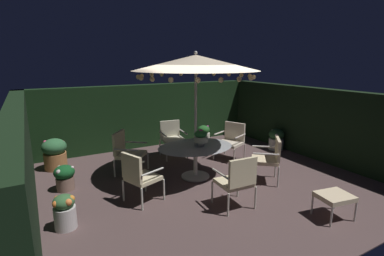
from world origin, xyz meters
name	(u,v)px	position (x,y,z in m)	size (l,w,h in m)	color
ground_plane	(203,179)	(0.00, 0.00, -0.01)	(7.14, 6.53, 0.02)	#503D3C
hedge_backdrop_rear	(150,115)	(0.00, 3.11, 0.94)	(7.14, 0.30, 1.88)	black
hedge_backdrop_left	(21,166)	(-3.42, 0.00, 0.94)	(0.30, 6.53, 1.88)	black
hedge_backdrop_right	(310,122)	(3.42, 0.00, 0.94)	(0.30, 6.53, 1.88)	black
patio_dining_table	(196,152)	(-0.08, 0.20, 0.59)	(1.72, 1.34, 0.73)	silver
patio_umbrella	(196,63)	(-0.08, 0.20, 2.53)	(2.67, 2.67, 2.77)	silver
centerpiece_planter	(201,137)	(0.01, 0.13, 0.94)	(0.30, 0.30, 0.39)	beige
patio_chair_north	(172,136)	(0.10, 1.80, 0.57)	(0.68, 0.69, 0.96)	silver
patio_chair_northeast	(127,150)	(-1.35, 1.21, 0.55)	(0.88, 0.88, 0.98)	silver
patio_chair_east	(139,174)	(-1.60, -0.34, 0.55)	(0.72, 0.72, 0.97)	silver
patio_chair_southeast	(237,179)	(-0.17, -1.41, 0.56)	(0.64, 0.60, 0.98)	beige
patio_chair_south	(269,156)	(1.16, -0.81, 0.57)	(0.79, 0.79, 0.97)	beige
patio_chair_southwest	(231,139)	(1.40, 0.84, 0.54)	(0.80, 0.83, 0.95)	beige
ottoman_footrest	(335,197)	(1.04, -2.46, 0.37)	(0.60, 0.54, 0.42)	beige
potted_plant_front_corner	(65,211)	(-2.90, -0.58, 0.30)	(0.33, 0.34, 0.56)	beige
potted_plant_back_left	(55,153)	(-2.80, 2.30, 0.40)	(0.56, 0.56, 0.76)	#A86C3D
potted_plant_back_center	(276,139)	(3.03, 0.81, 0.32)	(0.44, 0.44, 0.62)	beige
potted_plant_right_near	(65,177)	(-2.74, 0.91, 0.29)	(0.41, 0.41, 0.52)	#836456
potted_plant_left_far	(204,134)	(1.50, 2.42, 0.29)	(0.39, 0.39, 0.58)	beige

